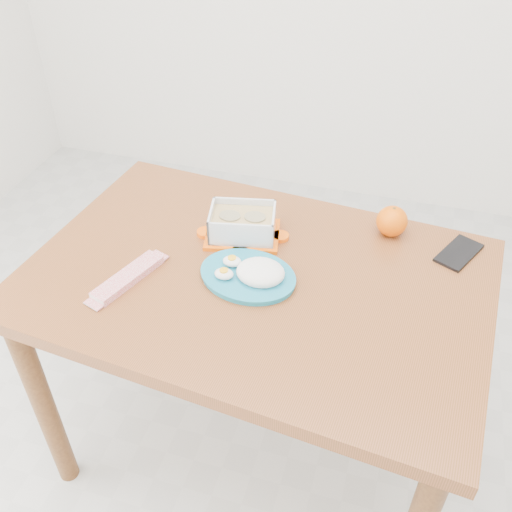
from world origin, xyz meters
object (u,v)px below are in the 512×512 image
(food_container, at_px, (243,224))
(smartphone, at_px, (459,253))
(orange_fruit, at_px, (392,221))
(dining_table, at_px, (256,304))
(rice_plate, at_px, (252,273))

(food_container, xyz_separation_m, smartphone, (0.57, 0.09, -0.04))
(smartphone, bearing_deg, orange_fruit, -165.84)
(orange_fruit, distance_m, smartphone, 0.19)
(dining_table, xyz_separation_m, rice_plate, (-0.00, -0.02, 0.13))
(dining_table, bearing_deg, food_container, 124.87)
(orange_fruit, bearing_deg, dining_table, -138.45)
(orange_fruit, xyz_separation_m, smartphone, (0.18, -0.04, -0.04))
(dining_table, relative_size, orange_fruit, 14.42)
(dining_table, relative_size, smartphone, 8.39)
(orange_fruit, height_order, rice_plate, orange_fruit)
(smartphone, bearing_deg, rice_plate, -126.85)
(orange_fruit, bearing_deg, food_container, -161.71)
(smartphone, bearing_deg, food_container, -145.08)
(smartphone, bearing_deg, dining_table, -128.60)
(food_container, relative_size, smartphone, 1.54)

